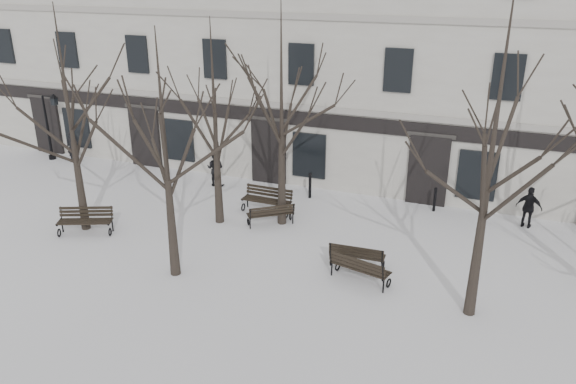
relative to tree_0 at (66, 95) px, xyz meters
The scene contains 18 objects.
ground 9.57m from the tree_0, ahead, with size 100.00×100.00×0.00m, color white.
building 14.44m from the tree_0, 56.05° to the left, with size 40.40×10.20×11.40m.
tree_0 is the anchor object (origin of this frame).
tree_1 5.21m from the tree_0, 19.05° to the right, with size 5.37×5.37×7.67m.
tree_2 13.91m from the tree_0, ahead, with size 6.29×6.29×8.98m.
tree_4 5.01m from the tree_0, 27.82° to the left, with size 5.33×5.33×7.61m.
tree_5 7.38m from the tree_0, 24.64° to the left, with size 5.79×5.79×8.27m.
bench_0 4.55m from the tree_0, 46.25° to the right, with size 2.03×1.39×0.98m.
bench_1 11.47m from the tree_0, ahead, with size 1.99×1.12×0.96m.
bench_2 11.24m from the tree_0, ahead, with size 1.80×0.72×0.89m.
bench_3 8.28m from the tree_0, 33.68° to the left, with size 2.01×0.78×1.00m.
bench_4 8.33m from the tree_0, 23.28° to the left, with size 1.76×1.54×0.88m.
lamp_post 9.64m from the tree_0, 138.51° to the left, with size 1.07×0.40×3.41m.
bollard_a 10.07m from the tree_0, 40.31° to the left, with size 0.15×0.15×1.14m.
bollard_b 14.29m from the tree_0, 27.73° to the left, with size 0.13×0.13×1.01m.
pedestrian_a 9.76m from the tree_0, 133.19° to the left, with size 0.58×0.38×1.58m, color black.
pedestrian_b 8.03m from the tree_0, 66.60° to the left, with size 0.78×0.61×1.61m, color black.
pedestrian_c 17.34m from the tree_0, 21.33° to the left, with size 0.94×0.39×1.61m, color black.
Camera 1 is at (5.84, -14.09, 9.16)m, focal length 35.00 mm.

